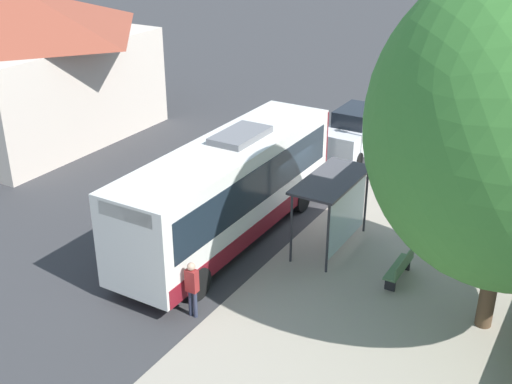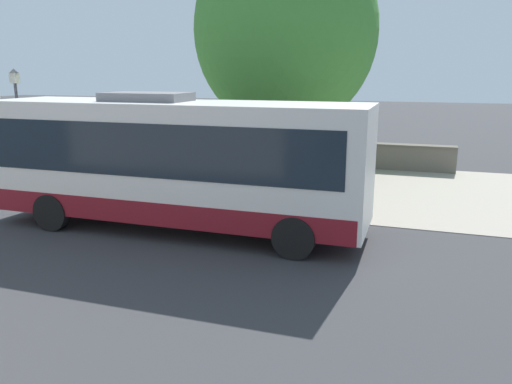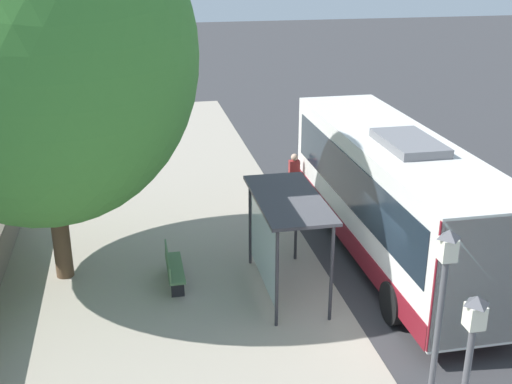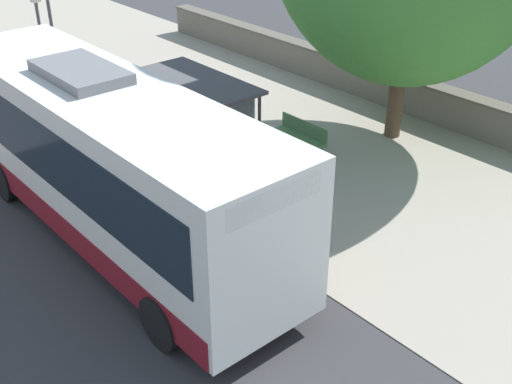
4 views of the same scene
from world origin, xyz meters
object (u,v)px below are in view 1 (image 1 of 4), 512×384
object	(u,v)px
street_lamp_near	(384,122)
street_lamp_far	(374,121)
bench	(400,267)
parked_car_behind_bus	(355,132)
pedestrian	(192,285)
bus	(229,188)
bus_shelter	(336,192)

from	to	relation	value
street_lamp_near	street_lamp_far	distance (m)	1.03
bench	parked_car_behind_bus	xyz separation A→B (m)	(5.39, -9.27, 0.53)
street_lamp_near	parked_car_behind_bus	bearing A→B (deg)	-39.06
pedestrian	street_lamp_near	bearing A→B (deg)	-93.60
bus	pedestrian	xyz separation A→B (m)	(-1.56, 4.33, -0.86)
bus_shelter	street_lamp_far	xyz separation A→B (m)	(1.02, -5.97, 0.47)
bus_shelter	street_lamp_far	bearing A→B (deg)	-80.29
bench	street_lamp_near	world-z (taller)	street_lamp_near
street_lamp_far	parked_car_behind_bus	size ratio (longest dim) A/B	0.97
bus_shelter	bench	size ratio (longest dim) A/B	2.00
parked_car_behind_bus	street_lamp_near	bearing A→B (deg)	140.94
bus	street_lamp_far	world-z (taller)	street_lamp_far
street_lamp_near	parked_car_behind_bus	distance (m)	2.63
street_lamp_near	parked_car_behind_bus	world-z (taller)	street_lamp_near
bus_shelter	bench	xyz separation A→B (m)	(-2.60, 0.84, -1.57)
street_lamp_far	parked_car_behind_bus	xyz separation A→B (m)	(1.77, -2.46, -1.51)
bench	street_lamp_near	bearing A→B (deg)	-65.34
pedestrian	parked_car_behind_bus	distance (m)	14.00
pedestrian	bench	size ratio (longest dim) A/B	1.01
parked_car_behind_bus	bus	bearing A→B (deg)	86.82
pedestrian	bus	bearing A→B (deg)	-70.21
bus_shelter	bus	bearing A→B (deg)	19.79
bench	parked_car_behind_bus	size ratio (longest dim) A/B	0.39
bus	bench	world-z (taller)	bus
bus_shelter	street_lamp_near	size ratio (longest dim) A/B	0.92
street_lamp_near	parked_car_behind_bus	size ratio (longest dim) A/B	0.85
bus	bench	xyz separation A→B (m)	(-5.93, -0.35, -1.40)
street_lamp_far	bench	bearing A→B (deg)	118.01
bus	parked_car_behind_bus	world-z (taller)	bus
bus_shelter	street_lamp_far	distance (m)	6.08
bench	street_lamp_near	xyz separation A→B (m)	(3.58, -7.80, 1.75)
bus	pedestrian	distance (m)	4.69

